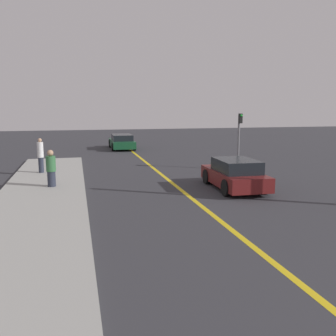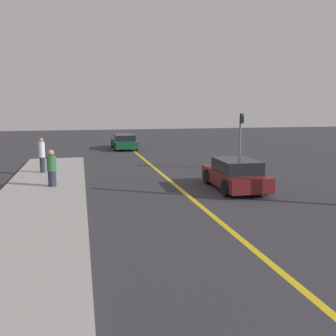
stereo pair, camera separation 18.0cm
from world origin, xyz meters
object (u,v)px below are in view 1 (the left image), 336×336
Objects in this scene: pedestrian_near_curb at (51,169)px; traffic_light at (239,135)px; car_ahead_center at (122,142)px; car_near_right_lane at (235,175)px; pedestrian_mid_group at (41,155)px.

traffic_light reaches higher than pedestrian_near_curb.
traffic_light is (5.32, -12.45, 1.43)m from car_ahead_center.
pedestrian_near_curb is at bearing -163.87° from traffic_light.
car_ahead_center is 2.90× the size of pedestrian_near_curb.
pedestrian_near_curb is (-7.96, 1.79, 0.30)m from car_near_right_lane.
pedestrian_near_curb is at bearing -78.80° from pedestrian_mid_group.
pedestrian_near_curb is 0.88× the size of pedestrian_mid_group.
pedestrian_mid_group reaches higher than car_near_right_lane.
traffic_light is at bearing 65.36° from car_near_right_lane.
traffic_light is at bearing -66.45° from car_ahead_center.
traffic_light is at bearing -4.25° from pedestrian_mid_group.
traffic_light reaches higher than car_near_right_lane.
car_near_right_lane is 1.27× the size of traffic_light.
pedestrian_mid_group is at bearing 175.75° from traffic_light.
pedestrian_near_curb reaches higher than car_near_right_lane.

